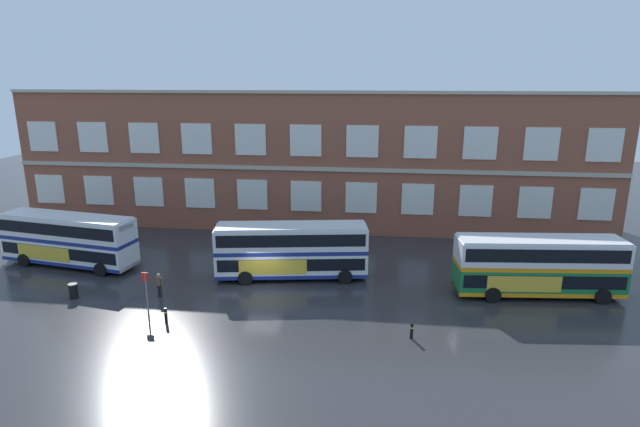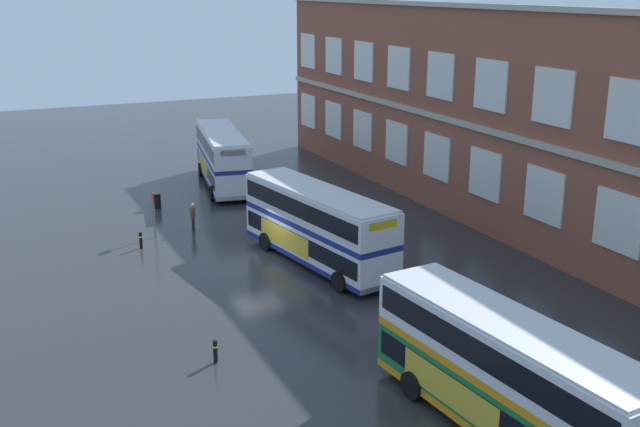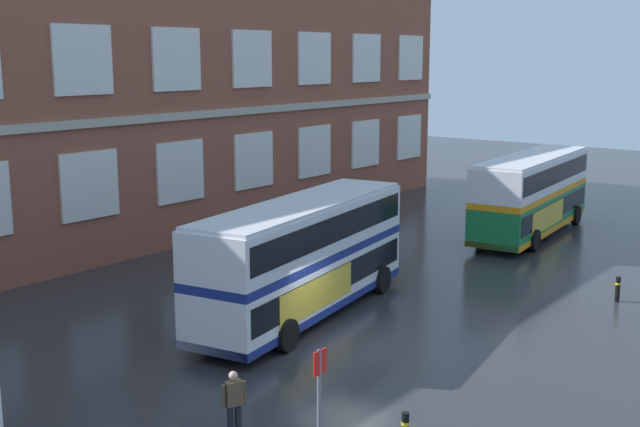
{
  "view_description": "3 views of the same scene",
  "coord_description": "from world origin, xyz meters",
  "px_view_note": "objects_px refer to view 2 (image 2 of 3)",
  "views": [
    {
      "loc": [
        8.07,
        -32.45,
        14.59
      ],
      "look_at": [
        3.63,
        3.52,
        4.83
      ],
      "focal_mm": 29.04,
      "sensor_mm": 36.0,
      "label": 1
    },
    {
      "loc": [
        35.96,
        -12.74,
        14.24
      ],
      "look_at": [
        3.3,
        2.26,
        3.33
      ],
      "focal_mm": 42.32,
      "sensor_mm": 36.0,
      "label": 2
    },
    {
      "loc": [
        -19.66,
        -14.17,
        9.03
      ],
      "look_at": [
        1.79,
        2.32,
        3.7
      ],
      "focal_mm": 45.43,
      "sensor_mm": 36.0,
      "label": 3
    }
  ],
  "objects_px": {
    "double_decker_far": "(507,376)",
    "station_litter_bin": "(157,200)",
    "safety_bollard_east": "(215,351)",
    "safety_bollard_west": "(141,240)",
    "waiting_passenger": "(193,216)",
    "double_decker_near": "(222,157)",
    "bus_stand_flag": "(154,210)",
    "double_decker_middle": "(318,225)"
  },
  "relations": [
    {
      "from": "double_decker_near",
      "to": "bus_stand_flag",
      "type": "distance_m",
      "value": 12.18
    },
    {
      "from": "double_decker_near",
      "to": "waiting_passenger",
      "type": "relative_size",
      "value": 6.63
    },
    {
      "from": "double_decker_near",
      "to": "safety_bollard_west",
      "type": "xyz_separation_m",
      "value": [
        11.45,
        -8.48,
        -1.66
      ]
    },
    {
      "from": "double_decker_middle",
      "to": "safety_bollard_east",
      "type": "xyz_separation_m",
      "value": [
        8.38,
        -8.23,
        -1.66
      ]
    },
    {
      "from": "double_decker_far",
      "to": "double_decker_near",
      "type": "bearing_deg",
      "value": 177.59
    },
    {
      "from": "double_decker_far",
      "to": "waiting_passenger",
      "type": "height_order",
      "value": "double_decker_far"
    },
    {
      "from": "double_decker_near",
      "to": "safety_bollard_west",
      "type": "height_order",
      "value": "double_decker_near"
    },
    {
      "from": "station_litter_bin",
      "to": "safety_bollard_east",
      "type": "distance_m",
      "value": 22.52
    },
    {
      "from": "double_decker_middle",
      "to": "double_decker_far",
      "type": "bearing_deg",
      "value": -3.53
    },
    {
      "from": "double_decker_far",
      "to": "station_litter_bin",
      "type": "relative_size",
      "value": 10.86
    },
    {
      "from": "safety_bollard_west",
      "to": "double_decker_far",
      "type": "bearing_deg",
      "value": 16.65
    },
    {
      "from": "bus_stand_flag",
      "to": "station_litter_bin",
      "type": "xyz_separation_m",
      "value": [
        -5.93,
        1.46,
        -1.12
      ]
    },
    {
      "from": "safety_bollard_west",
      "to": "double_decker_middle",
      "type": "bearing_deg",
      "value": 51.89
    },
    {
      "from": "station_litter_bin",
      "to": "waiting_passenger",
      "type": "bearing_deg",
      "value": 9.16
    },
    {
      "from": "double_decker_near",
      "to": "waiting_passenger",
      "type": "bearing_deg",
      "value": -27.37
    },
    {
      "from": "double_decker_far",
      "to": "station_litter_bin",
      "type": "height_order",
      "value": "double_decker_far"
    },
    {
      "from": "double_decker_middle",
      "to": "safety_bollard_east",
      "type": "height_order",
      "value": "double_decker_middle"
    },
    {
      "from": "double_decker_far",
      "to": "safety_bollard_west",
      "type": "relative_size",
      "value": 11.78
    },
    {
      "from": "bus_stand_flag",
      "to": "station_litter_bin",
      "type": "bearing_deg",
      "value": 166.2
    },
    {
      "from": "double_decker_middle",
      "to": "waiting_passenger",
      "type": "bearing_deg",
      "value": -151.46
    },
    {
      "from": "double_decker_middle",
      "to": "station_litter_bin",
      "type": "bearing_deg",
      "value": -158.79
    },
    {
      "from": "double_decker_far",
      "to": "station_litter_bin",
      "type": "distance_m",
      "value": 31.41
    },
    {
      "from": "safety_bollard_east",
      "to": "double_decker_far",
      "type": "bearing_deg",
      "value": 39.44
    },
    {
      "from": "waiting_passenger",
      "to": "station_litter_bin",
      "type": "relative_size",
      "value": 1.65
    },
    {
      "from": "safety_bollard_west",
      "to": "safety_bollard_east",
      "type": "relative_size",
      "value": 1.0
    },
    {
      "from": "double_decker_middle",
      "to": "waiting_passenger",
      "type": "xyz_separation_m",
      "value": [
        -8.28,
        -4.5,
        -1.22
      ]
    },
    {
      "from": "double_decker_near",
      "to": "double_decker_middle",
      "type": "relative_size",
      "value": 1.0
    },
    {
      "from": "safety_bollard_west",
      "to": "safety_bollard_east",
      "type": "xyz_separation_m",
      "value": [
        14.71,
        -0.17,
        0.0
      ]
    },
    {
      "from": "double_decker_near",
      "to": "double_decker_far",
      "type": "bearing_deg",
      "value": -2.41
    },
    {
      "from": "safety_bollard_west",
      "to": "waiting_passenger",
      "type": "bearing_deg",
      "value": 118.71
    },
    {
      "from": "double_decker_near",
      "to": "safety_bollard_west",
      "type": "relative_size",
      "value": 11.87
    },
    {
      "from": "double_decker_middle",
      "to": "safety_bollard_east",
      "type": "relative_size",
      "value": 11.86
    },
    {
      "from": "safety_bollard_west",
      "to": "safety_bollard_east",
      "type": "bearing_deg",
      "value": -0.65
    },
    {
      "from": "waiting_passenger",
      "to": "safety_bollard_west",
      "type": "bearing_deg",
      "value": -61.29
    },
    {
      "from": "double_decker_near",
      "to": "station_litter_bin",
      "type": "relative_size",
      "value": 10.95
    },
    {
      "from": "double_decker_middle",
      "to": "safety_bollard_west",
      "type": "distance_m",
      "value": 10.38
    },
    {
      "from": "waiting_passenger",
      "to": "station_litter_bin",
      "type": "distance_m",
      "value": 5.77
    },
    {
      "from": "station_litter_bin",
      "to": "safety_bollard_west",
      "type": "distance_m",
      "value": 8.08
    },
    {
      "from": "bus_stand_flag",
      "to": "safety_bollard_east",
      "type": "bearing_deg",
      "value": -4.72
    },
    {
      "from": "double_decker_middle",
      "to": "waiting_passenger",
      "type": "distance_m",
      "value": 9.5
    },
    {
      "from": "station_litter_bin",
      "to": "safety_bollard_west",
      "type": "bearing_deg",
      "value": -19.11
    },
    {
      "from": "waiting_passenger",
      "to": "double_decker_near",
      "type": "bearing_deg",
      "value": 152.63
    }
  ]
}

